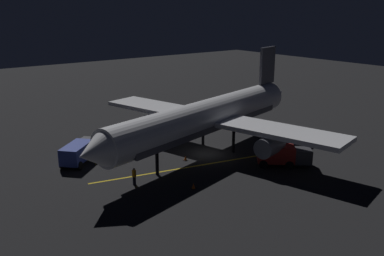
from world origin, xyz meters
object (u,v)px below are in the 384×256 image
(ground_crew_worker, at_px, (134,176))
(traffic_cone_under_wing, at_px, (185,158))
(baggage_truck, at_px, (80,152))
(traffic_cone_near_right, at_px, (193,186))
(catering_truck, at_px, (282,155))
(airliner, at_px, (209,117))
(traffic_cone_near_left, at_px, (142,152))

(ground_crew_worker, relative_size, traffic_cone_under_wing, 3.16)
(baggage_truck, distance_m, traffic_cone_near_right, 14.61)
(catering_truck, bearing_deg, airliner, 23.33)
(traffic_cone_near_left, bearing_deg, catering_truck, -140.98)
(catering_truck, bearing_deg, traffic_cone_near_left, 39.02)
(airliner, relative_size, traffic_cone_near_right, 66.42)
(traffic_cone_near_left, relative_size, traffic_cone_near_right, 1.00)
(ground_crew_worker, bearing_deg, airliner, -75.97)
(catering_truck, bearing_deg, traffic_cone_near_right, 85.04)
(traffic_cone_near_right, bearing_deg, baggage_truck, 22.55)
(traffic_cone_near_left, relative_size, traffic_cone_under_wing, 1.00)
(traffic_cone_near_left, bearing_deg, airliner, -123.18)
(ground_crew_worker, relative_size, traffic_cone_near_right, 3.16)
(baggage_truck, relative_size, catering_truck, 1.08)
(baggage_truck, xyz_separation_m, traffic_cone_near_left, (-1.92, -6.81, -0.93))
(baggage_truck, xyz_separation_m, traffic_cone_near_right, (-13.46, -5.59, -0.93))
(ground_crew_worker, distance_m, traffic_cone_near_left, 8.97)
(catering_truck, bearing_deg, baggage_truck, 49.58)
(baggage_truck, bearing_deg, traffic_cone_near_left, -105.73)
(catering_truck, xyz_separation_m, ground_crew_worker, (5.25, 15.35, -0.28))
(airliner, height_order, catering_truck, airliner)
(catering_truck, relative_size, traffic_cone_under_wing, 10.23)
(traffic_cone_near_left, bearing_deg, traffic_cone_under_wing, -149.90)
(baggage_truck, height_order, ground_crew_worker, baggage_truck)
(airliner, bearing_deg, baggage_truck, 65.06)
(catering_truck, xyz_separation_m, traffic_cone_under_wing, (7.68, 7.34, -0.92))
(ground_crew_worker, bearing_deg, traffic_cone_near_left, -35.53)
(airliner, xyz_separation_m, ground_crew_worker, (-2.95, 11.81, -3.48))
(catering_truck, distance_m, ground_crew_worker, 16.23)
(airliner, xyz_separation_m, baggage_truck, (6.24, 13.43, -3.18))
(baggage_truck, relative_size, traffic_cone_under_wing, 11.03)
(catering_truck, relative_size, traffic_cone_near_left, 10.23)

